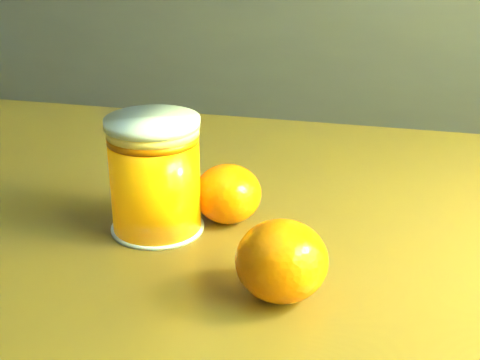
# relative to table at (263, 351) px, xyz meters

# --- Properties ---
(kitchen_counter) EXTENTS (3.15, 0.60, 0.90)m
(kitchen_counter) POSITION_rel_table_xyz_m (-0.80, 1.28, -0.25)
(kitchen_counter) COLOR #424246
(kitchen_counter) RESTS_ON ground
(table) EXTENTS (1.07, 0.75, 0.80)m
(table) POSITION_rel_table_xyz_m (0.00, 0.00, 0.00)
(table) COLOR brown
(table) RESTS_ON ground
(juice_glass) EXTENTS (0.08, 0.08, 0.10)m
(juice_glass) POSITION_rel_table_xyz_m (-0.10, 0.02, 0.15)
(juice_glass) COLOR #FF8F05
(juice_glass) RESTS_ON table
(orange_front) EXTENTS (0.08, 0.08, 0.06)m
(orange_front) POSITION_rel_table_xyz_m (0.03, -0.06, 0.13)
(orange_front) COLOR orange
(orange_front) RESTS_ON table
(orange_back) EXTENTS (0.08, 0.08, 0.05)m
(orange_back) POSITION_rel_table_xyz_m (-0.05, 0.05, 0.13)
(orange_back) COLOR orange
(orange_back) RESTS_ON table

